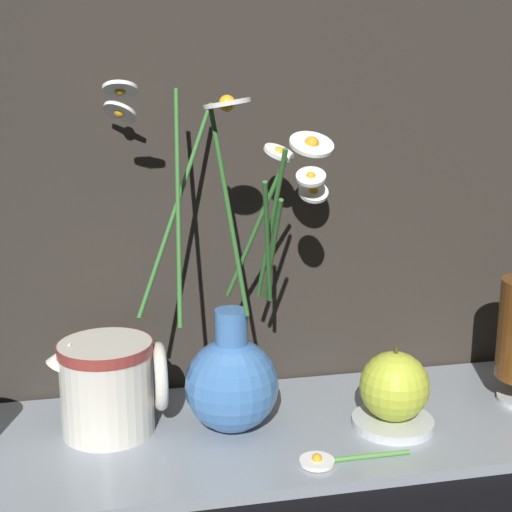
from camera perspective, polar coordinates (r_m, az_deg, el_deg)
name	(u,v)px	position (r m, az deg, el deg)	size (l,w,h in m)	color
ground_plane	(266,437)	(0.83, 0.78, -14.28)	(6.00, 6.00, 0.00)	black
shelf	(266,432)	(0.83, 0.78, -13.91)	(0.81, 0.25, 0.01)	gray
vase_with_flowers	(232,367)	(0.79, -1.93, -8.88)	(0.25, 0.18, 0.38)	#3F72B7
ceramic_pitcher	(110,382)	(0.81, -11.64, -9.86)	(0.13, 0.10, 0.11)	beige
saucer_plate	(393,422)	(0.84, 10.87, -12.94)	(0.09, 0.09, 0.01)	silver
orange_fruit	(394,386)	(0.82, 11.01, -10.18)	(0.08, 0.08, 0.09)	#B7C638
loose_daisy	(330,460)	(0.76, 5.95, -15.90)	(0.12, 0.04, 0.01)	#4C8E3D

